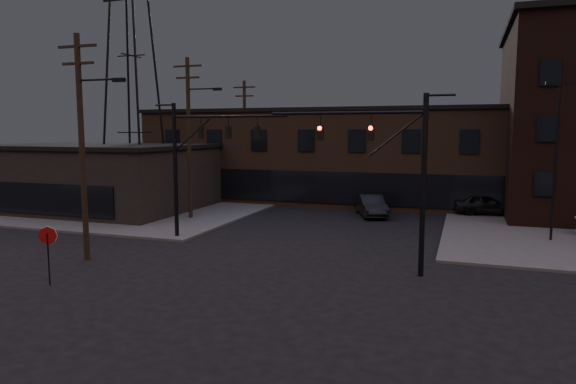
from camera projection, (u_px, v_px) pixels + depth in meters
The scene contains 14 objects.
ground at pixel (245, 291), 20.65m from camera, with size 140.00×140.00×0.00m, color black.
sidewalk_nw at pixel (126, 198), 48.44m from camera, with size 30.00×30.00×0.15m, color #474744.
building_row at pixel (370, 157), 46.44m from camera, with size 40.00×12.00×8.00m, color #483426.
building_left at pixel (100, 179), 41.87m from camera, with size 16.00×12.00×5.00m, color black.
traffic_signal_near at pixel (397, 164), 22.54m from camera, with size 7.12×0.24×8.00m.
traffic_signal_far at pixel (194, 155), 29.75m from camera, with size 7.12×0.24×8.00m.
stop_sign at pixel (48, 242), 21.17m from camera, with size 0.72×0.33×2.48m.
utility_pole_near at pixel (83, 142), 24.90m from camera, with size 3.70×0.28×11.00m.
utility_pole_mid at pixel (190, 135), 36.45m from camera, with size 3.70×0.28×11.50m.
utility_pole_far at pixel (245, 137), 48.09m from camera, with size 2.20×0.28×11.00m.
transmission_tower at pixel (131, 56), 41.90m from camera, with size 7.00×7.00×25.00m, color black, non-canonical shape.
lot_light_a at pixel (556, 147), 28.90m from camera, with size 1.50×0.28×9.14m.
parked_car_lot_a at pixel (486, 204), 38.38m from camera, with size 1.89×4.69×1.60m, color black.
car_crossing at pixel (371, 206), 38.56m from camera, with size 1.69×4.86×1.60m, color black.
Camera 1 is at (8.20, -18.36, 6.42)m, focal length 32.00 mm.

